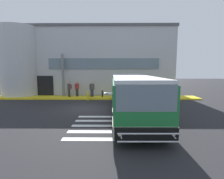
# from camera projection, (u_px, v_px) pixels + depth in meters

# --- Properties ---
(ground_plane) EXTENTS (80.00, 90.00, 0.02)m
(ground_plane) POSITION_uv_depth(u_px,v_px,m) (87.00, 108.00, 13.42)
(ground_plane) COLOR #232326
(ground_plane) RESTS_ON ground
(bay_paint_stripes) EXTENTS (4.40, 3.96, 0.01)m
(bay_paint_stripes) POSITION_uv_depth(u_px,v_px,m) (111.00, 126.00, 9.23)
(bay_paint_stripes) COLOR silver
(bay_paint_stripes) RESTS_ON ground
(terminal_building) EXTENTS (20.34, 13.80, 8.23)m
(terminal_building) POSITION_uv_depth(u_px,v_px,m) (94.00, 63.00, 24.43)
(terminal_building) COLOR #B7B7BC
(terminal_building) RESTS_ON ground
(boarding_curb) EXTENTS (22.54, 2.00, 0.15)m
(boarding_curb) POSITION_uv_depth(u_px,v_px,m) (94.00, 98.00, 18.18)
(boarding_curb) COLOR yellow
(boarding_curb) RESTS_ON ground
(entry_support_column) EXTENTS (0.28, 0.28, 4.70)m
(entry_support_column) POSITION_uv_depth(u_px,v_px,m) (63.00, 75.00, 18.52)
(entry_support_column) COLOR slate
(entry_support_column) RESTS_ON boarding_curb
(bus_main_foreground) EXTENTS (3.03, 10.95, 2.70)m
(bus_main_foreground) POSITION_uv_depth(u_px,v_px,m) (131.00, 95.00, 11.53)
(bus_main_foreground) COLOR #1E7238
(bus_main_foreground) RESTS_ON ground
(passenger_near_column) EXTENTS (0.51, 0.51, 1.68)m
(passenger_near_column) POSITION_uv_depth(u_px,v_px,m) (69.00, 88.00, 18.09)
(passenger_near_column) COLOR #2D2D33
(passenger_near_column) RESTS_ON boarding_curb
(passenger_by_doorway) EXTENTS (0.40, 0.50, 1.68)m
(passenger_by_doorway) POSITION_uv_depth(u_px,v_px,m) (77.00, 88.00, 18.40)
(passenger_by_doorway) COLOR #2D2D33
(passenger_by_doorway) RESTS_ON boarding_curb
(passenger_at_curb_edge) EXTENTS (0.52, 0.38, 1.68)m
(passenger_at_curb_edge) POSITION_uv_depth(u_px,v_px,m) (92.00, 88.00, 18.20)
(passenger_at_curb_edge) COLOR #1E2338
(passenger_at_curb_edge) RESTS_ON boarding_curb
(safety_bollard_yellow) EXTENTS (0.18, 0.18, 0.90)m
(safety_bollard_yellow) POSITION_uv_depth(u_px,v_px,m) (88.00, 96.00, 16.95)
(safety_bollard_yellow) COLOR yellow
(safety_bollard_yellow) RESTS_ON ground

